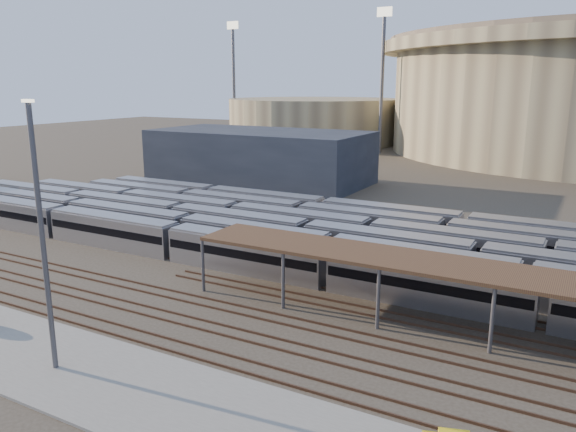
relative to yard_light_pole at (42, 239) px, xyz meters
The scene contains 11 objects.
ground 19.66m from the yard_light_pole, 63.58° to the left, with size 420.00×420.00×0.00m, color #383026.
apron 9.54m from the yard_light_pole, 11.41° to the left, with size 50.00×9.00×0.20m, color gray.
subway_trains 36.39m from the yard_light_pole, 72.88° to the left, with size 126.94×23.90×3.60m.
inspection_shed 35.83m from the yard_light_pole, 33.33° to the left, with size 60.30×6.00×5.30m.
empty_tracks 15.95m from the yard_light_pole, 53.79° to the left, with size 170.00×9.62×0.18m.
secondary_arena 154.67m from the yard_light_pole, 109.76° to the left, with size 56.00×56.00×14.00m, color tan.
service_building 75.76m from the yard_light_pole, 111.14° to the left, with size 42.00×20.00×10.00m, color #1E232D.
floodlight_0 128.02m from the yard_light_pole, 100.06° to the left, with size 4.00×1.00×38.40m.
floodlight_1 156.45m from the yard_light_pole, 119.69° to the left, with size 4.00×1.00×38.40m.
floodlight_3 175.94m from the yard_light_pole, 90.74° to the left, with size 4.00×1.00×38.40m.
yard_light_pole is the anchor object (origin of this frame).
Camera 1 is at (22.93, -38.33, 19.04)m, focal length 35.00 mm.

